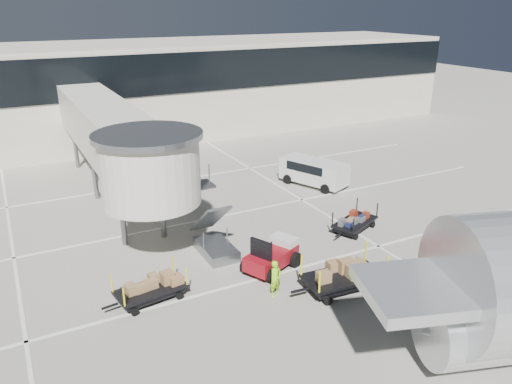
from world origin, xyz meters
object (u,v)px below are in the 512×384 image
(box_cart_far, at_px, (151,289))
(suitcase_cart, at_px, (355,222))
(baggage_tug, at_px, (272,256))
(minivan, at_px, (312,170))
(box_cart_near, at_px, (342,277))
(ground_worker, at_px, (276,278))

(box_cart_far, bearing_deg, suitcase_cart, -0.73)
(baggage_tug, relative_size, minivan, 0.62)
(suitcase_cart, relative_size, box_cart_near, 0.80)
(box_cart_near, bearing_deg, box_cart_far, 162.07)
(suitcase_cart, xyz_separation_m, box_cart_far, (-11.43, -1.47, 0.03))
(box_cart_near, distance_m, ground_worker, 2.81)
(box_cart_far, distance_m, ground_worker, 5.05)
(suitcase_cart, distance_m, box_cart_near, 6.12)
(suitcase_cart, bearing_deg, box_cart_near, -156.35)
(suitcase_cart, distance_m, box_cart_far, 11.53)
(box_cart_far, bearing_deg, ground_worker, -31.77)
(baggage_tug, xyz_separation_m, minivan, (7.80, 8.54, 0.37))
(ground_worker, height_order, minivan, minivan)
(suitcase_cart, height_order, box_cart_far, box_cart_far)
(suitcase_cart, height_order, ground_worker, ground_worker)
(suitcase_cart, xyz_separation_m, box_cart_near, (-4.18, -4.46, 0.19))
(baggage_tug, xyz_separation_m, box_cart_far, (-5.57, 0.07, -0.15))
(baggage_tug, relative_size, suitcase_cart, 0.89)
(baggage_tug, distance_m, box_cart_near, 3.37)
(suitcase_cart, distance_m, ground_worker, 7.67)
(ground_worker, bearing_deg, suitcase_cart, 9.81)
(box_cart_far, xyz_separation_m, minivan, (13.37, 8.47, 0.52))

